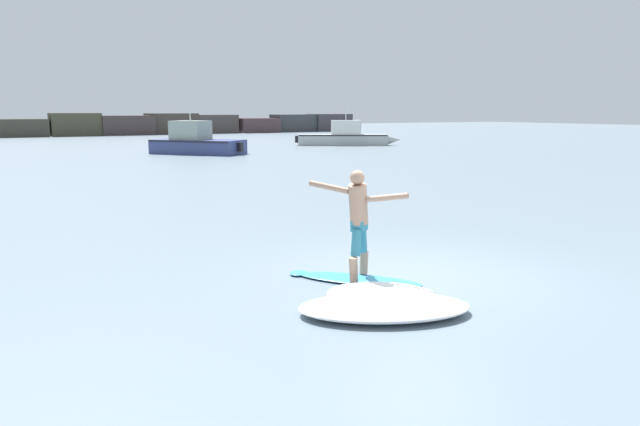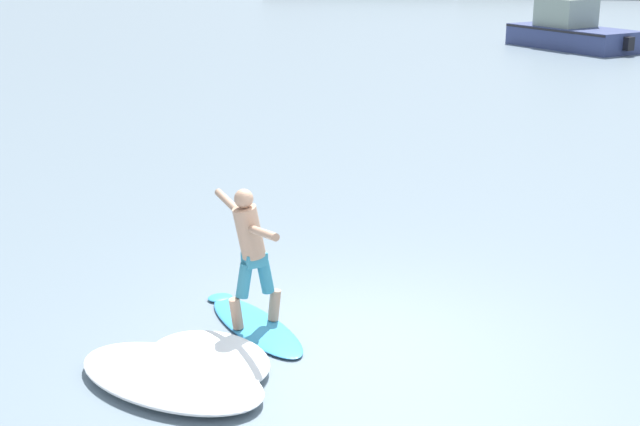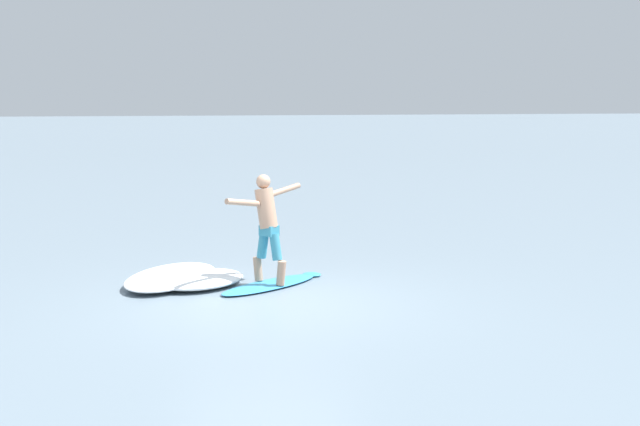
{
  "view_description": "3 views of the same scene",
  "coord_description": "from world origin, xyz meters",
  "px_view_note": "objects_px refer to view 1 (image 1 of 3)",
  "views": [
    {
      "loc": [
        -6.19,
        -7.78,
        2.63
      ],
      "look_at": [
        -1.1,
        1.32,
        0.91
      ],
      "focal_mm": 35.0,
      "sensor_mm": 36.0,
      "label": 1
    },
    {
      "loc": [
        1.14,
        -9.38,
        4.49
      ],
      "look_at": [
        -0.52,
        1.56,
        1.03
      ],
      "focal_mm": 50.0,
      "sensor_mm": 36.0,
      "label": 2
    },
    {
      "loc": [
        12.42,
        -1.59,
        3.02
      ],
      "look_at": [
        -0.65,
        0.85,
        1.19
      ],
      "focal_mm": 50.0,
      "sensor_mm": 36.0,
      "label": 3
    }
  ],
  "objects_px": {
    "surfboard": "(357,279)",
    "small_boat_offshore": "(346,137)",
    "fishing_boat_near_jetty": "(194,142)",
    "surfer": "(358,216)"
  },
  "relations": [
    {
      "from": "surfboard",
      "to": "small_boat_offshore",
      "type": "bearing_deg",
      "value": 58.66
    },
    {
      "from": "small_boat_offshore",
      "to": "fishing_boat_near_jetty",
      "type": "bearing_deg",
      "value": -164.92
    },
    {
      "from": "small_boat_offshore",
      "to": "surfboard",
      "type": "bearing_deg",
      "value": -121.34
    },
    {
      "from": "small_boat_offshore",
      "to": "surfer",
      "type": "bearing_deg",
      "value": -121.31
    },
    {
      "from": "surfboard",
      "to": "small_boat_offshore",
      "type": "distance_m",
      "value": 38.19
    },
    {
      "from": "surfer",
      "to": "surfboard",
      "type": "bearing_deg",
      "value": 76.56
    },
    {
      "from": "surfboard",
      "to": "fishing_boat_near_jetty",
      "type": "relative_size",
      "value": 0.33
    },
    {
      "from": "fishing_boat_near_jetty",
      "to": "small_boat_offshore",
      "type": "height_order",
      "value": "fishing_boat_near_jetty"
    },
    {
      "from": "surfer",
      "to": "fishing_boat_near_jetty",
      "type": "distance_m",
      "value": 29.96
    },
    {
      "from": "surfboard",
      "to": "fishing_boat_near_jetty",
      "type": "bearing_deg",
      "value": 76.77
    }
  ]
}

